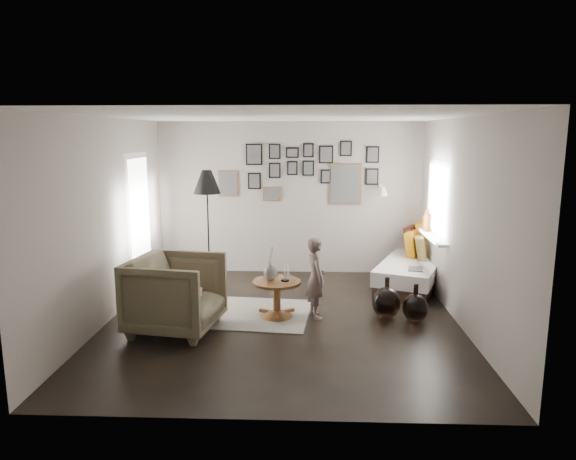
{
  "coord_description": "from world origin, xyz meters",
  "views": [
    {
      "loc": [
        0.32,
        -6.37,
        2.38
      ],
      "look_at": [
        0.05,
        0.5,
        1.1
      ],
      "focal_mm": 32.0,
      "sensor_mm": 36.0,
      "label": 1
    }
  ],
  "objects_px": {
    "vase": "(271,270)",
    "daybed": "(410,267)",
    "magazine_basket": "(143,312)",
    "armchair": "(176,294)",
    "demijohn_small": "(415,308)",
    "child": "(316,278)",
    "pedestal_table": "(277,300)",
    "demijohn_large": "(386,303)",
    "floor_lamp": "(207,186)"
  },
  "relations": [
    {
      "from": "pedestal_table",
      "to": "daybed",
      "type": "bearing_deg",
      "value": 37.14
    },
    {
      "from": "daybed",
      "to": "floor_lamp",
      "type": "distance_m",
      "value": 3.47
    },
    {
      "from": "armchair",
      "to": "demijohn_small",
      "type": "relative_size",
      "value": 2.04
    },
    {
      "from": "daybed",
      "to": "child",
      "type": "bearing_deg",
      "value": -113.29
    },
    {
      "from": "daybed",
      "to": "child",
      "type": "distance_m",
      "value": 2.17
    },
    {
      "from": "daybed",
      "to": "armchair",
      "type": "height_order",
      "value": "armchair"
    },
    {
      "from": "magazine_basket",
      "to": "demijohn_large",
      "type": "height_order",
      "value": "demijohn_large"
    },
    {
      "from": "vase",
      "to": "daybed",
      "type": "bearing_deg",
      "value": 35.73
    },
    {
      "from": "demijohn_small",
      "to": "child",
      "type": "xyz_separation_m",
      "value": [
        -1.28,
        0.14,
        0.35
      ]
    },
    {
      "from": "magazine_basket",
      "to": "child",
      "type": "xyz_separation_m",
      "value": [
        2.16,
        0.46,
        0.33
      ]
    },
    {
      "from": "vase",
      "to": "demijohn_small",
      "type": "relative_size",
      "value": 0.9
    },
    {
      "from": "armchair",
      "to": "magazine_basket",
      "type": "height_order",
      "value": "armchair"
    },
    {
      "from": "child",
      "to": "pedestal_table",
      "type": "bearing_deg",
      "value": 76.21
    },
    {
      "from": "magazine_basket",
      "to": "daybed",
      "type": "bearing_deg",
      "value": 28.13
    },
    {
      "from": "daybed",
      "to": "armchair",
      "type": "xyz_separation_m",
      "value": [
        -3.24,
        -2.07,
        0.18
      ]
    },
    {
      "from": "vase",
      "to": "floor_lamp",
      "type": "distance_m",
      "value": 2.08
    },
    {
      "from": "pedestal_table",
      "to": "demijohn_small",
      "type": "bearing_deg",
      "value": -3.61
    },
    {
      "from": "magazine_basket",
      "to": "demijohn_small",
      "type": "xyz_separation_m",
      "value": [
        3.44,
        0.32,
        -0.01
      ]
    },
    {
      "from": "floor_lamp",
      "to": "demijohn_large",
      "type": "height_order",
      "value": "floor_lamp"
    },
    {
      "from": "armchair",
      "to": "vase",
      "type": "bearing_deg",
      "value": -54.99
    },
    {
      "from": "pedestal_table",
      "to": "demijohn_small",
      "type": "relative_size",
      "value": 1.25
    },
    {
      "from": "armchair",
      "to": "magazine_basket",
      "type": "distance_m",
      "value": 0.54
    },
    {
      "from": "child",
      "to": "magazine_basket",
      "type": "bearing_deg",
      "value": 84.99
    },
    {
      "from": "vase",
      "to": "demijohn_large",
      "type": "xyz_separation_m",
      "value": [
        1.52,
        -0.01,
        -0.42
      ]
    },
    {
      "from": "pedestal_table",
      "to": "armchair",
      "type": "bearing_deg",
      "value": -156.52
    },
    {
      "from": "vase",
      "to": "demijohn_large",
      "type": "relative_size",
      "value": 0.82
    },
    {
      "from": "vase",
      "to": "demijohn_large",
      "type": "height_order",
      "value": "vase"
    },
    {
      "from": "magazine_basket",
      "to": "child",
      "type": "distance_m",
      "value": 2.24
    },
    {
      "from": "magazine_basket",
      "to": "demijohn_small",
      "type": "relative_size",
      "value": 0.82
    },
    {
      "from": "daybed",
      "to": "magazine_basket",
      "type": "distance_m",
      "value": 4.19
    },
    {
      "from": "vase",
      "to": "magazine_basket",
      "type": "distance_m",
      "value": 1.7
    },
    {
      "from": "pedestal_table",
      "to": "daybed",
      "type": "relative_size",
      "value": 0.31
    },
    {
      "from": "daybed",
      "to": "demijohn_large",
      "type": "xyz_separation_m",
      "value": [
        -0.6,
        -1.54,
        -0.08
      ]
    },
    {
      "from": "demijohn_large",
      "to": "vase",
      "type": "bearing_deg",
      "value": 179.52
    },
    {
      "from": "vase",
      "to": "child",
      "type": "xyz_separation_m",
      "value": [
        0.59,
        0.01,
        -0.1
      ]
    },
    {
      "from": "floor_lamp",
      "to": "armchair",
      "type": "bearing_deg",
      "value": -90.48
    },
    {
      "from": "vase",
      "to": "demijohn_small",
      "type": "distance_m",
      "value": 1.93
    },
    {
      "from": "floor_lamp",
      "to": "child",
      "type": "xyz_separation_m",
      "value": [
        1.69,
        -1.48,
        -1.05
      ]
    },
    {
      "from": "pedestal_table",
      "to": "magazine_basket",
      "type": "bearing_deg",
      "value": -165.45
    },
    {
      "from": "demijohn_small",
      "to": "pedestal_table",
      "type": "bearing_deg",
      "value": 176.39
    },
    {
      "from": "armchair",
      "to": "demijohn_large",
      "type": "relative_size",
      "value": 1.86
    },
    {
      "from": "pedestal_table",
      "to": "floor_lamp",
      "type": "bearing_deg",
      "value": 128.18
    },
    {
      "from": "demijohn_small",
      "to": "demijohn_large",
      "type": "bearing_deg",
      "value": 161.08
    },
    {
      "from": "pedestal_table",
      "to": "floor_lamp",
      "type": "distance_m",
      "value": 2.35
    },
    {
      "from": "armchair",
      "to": "floor_lamp",
      "type": "xyz_separation_m",
      "value": [
        0.02,
        2.03,
        1.12
      ]
    },
    {
      "from": "demijohn_large",
      "to": "daybed",
      "type": "bearing_deg",
      "value": 68.57
    },
    {
      "from": "floor_lamp",
      "to": "child",
      "type": "bearing_deg",
      "value": -41.1
    },
    {
      "from": "pedestal_table",
      "to": "demijohn_large",
      "type": "xyz_separation_m",
      "value": [
        1.44,
        0.01,
        -0.02
      ]
    },
    {
      "from": "vase",
      "to": "magazine_basket",
      "type": "relative_size",
      "value": 1.1
    },
    {
      "from": "armchair",
      "to": "demijohn_small",
      "type": "xyz_separation_m",
      "value": [
        2.99,
        0.41,
        -0.28
      ]
    }
  ]
}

